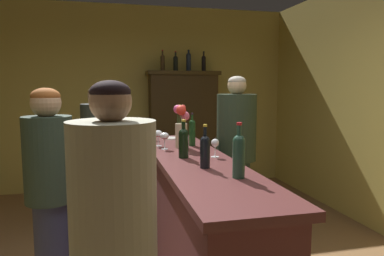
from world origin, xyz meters
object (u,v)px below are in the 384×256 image
wine_glass_mid (215,144)px  display_bottle_left (163,62)px  patron_by_cabinet (99,155)px  wine_glass_front (158,134)px  wine_bottle_rose (184,141)px  bar_counter (194,224)px  bartender (236,155)px  wine_bottle_riesling (205,150)px  wine_glass_spare (152,129)px  wine_bottle_malbec (239,154)px  display_bottle_midleft (176,62)px  flower_arrangement (181,124)px  cheese_plate (170,138)px  patron_redhead (50,188)px  display_bottle_midright (204,63)px  display_cabinet (183,128)px  display_bottle_center (189,61)px  wine_bottle_syrah (192,131)px  wine_glass_rear (165,137)px

wine_glass_mid → display_bottle_left: 2.98m
display_bottle_left → patron_by_cabinet: size_ratio=0.20×
wine_glass_front → wine_bottle_rose: bearing=-79.0°
bar_counter → bartender: bartender is taller
wine_bottle_riesling → wine_glass_spare: bearing=97.7°
wine_bottle_malbec → wine_glass_spare: size_ratio=2.11×
wine_glass_front → display_bottle_midleft: display_bottle_midleft is taller
flower_arrangement → display_bottle_left: size_ratio=1.22×
cheese_plate → display_bottle_midleft: bearing=77.2°
wine_glass_front → cheese_plate: wine_glass_front is taller
bartender → wine_glass_front: bearing=-4.7°
display_bottle_left → patron_redhead: bearing=-114.2°
wine_bottle_malbec → display_bottle_left: 3.59m
display_bottle_left → bar_counter: bearing=-94.1°
wine_glass_spare → display_bottle_midleft: display_bottle_midleft is taller
wine_bottle_riesling → display_bottle_midright: bearing=74.9°
display_cabinet → wine_glass_spare: display_cabinet is taller
wine_glass_spare → display_bottle_midright: size_ratio=0.51×
wine_glass_mid → wine_glass_spare: size_ratio=0.91×
wine_glass_mid → display_bottle_left: (0.04, 2.86, 0.81)m
wine_glass_spare → cheese_plate: wine_glass_spare is taller
wine_glass_mid → cheese_plate: (-0.17, 1.05, -0.10)m
cheese_plate → wine_bottle_malbec: bearing=-86.0°
wine_glass_mid → wine_bottle_riesling: bearing=-117.3°
display_bottle_center → patron_by_cabinet: display_bottle_center is taller
flower_arrangement → patron_by_cabinet: (-0.74, 0.78, -0.40)m
wine_glass_mid → display_bottle_midright: display_bottle_midright is taller
display_bottle_left → patron_redhead: 3.27m
wine_bottle_malbec → wine_bottle_riesling: (-0.13, 0.30, -0.02)m
bar_counter → wine_glass_front: bearing=107.5°
wine_bottle_malbec → wine_bottle_riesling: 0.32m
wine_bottle_riesling → display_bottle_left: size_ratio=0.94×
wine_bottle_syrah → flower_arrangement: 0.17m
display_cabinet → flower_arrangement: display_cabinet is taller
wine_bottle_malbec → cheese_plate: wine_bottle_malbec is taller
wine_bottle_rose → display_bottle_midright: (0.93, 2.83, 0.79)m
wine_bottle_malbec → display_bottle_center: display_bottle_center is taller
cheese_plate → display_bottle_center: size_ratio=0.54×
patron_redhead → patron_by_cabinet: 1.25m
display_cabinet → cheese_plate: (-0.52, -1.81, 0.12)m
bar_counter → display_cabinet: (0.52, 2.86, 0.42)m
display_cabinet → patron_redhead: (-1.58, -2.81, -0.07)m
wine_bottle_riesling → wine_glass_mid: size_ratio=2.06×
wine_glass_rear → display_bottle_center: size_ratio=0.46×
cheese_plate → display_bottle_midright: display_bottle_midright is taller
wine_bottle_rose → wine_glass_mid: bearing=-8.0°
bar_counter → wine_bottle_syrah: (0.12, 0.56, 0.66)m
bar_counter → bartender: size_ratio=1.50×
flower_arrangement → wine_glass_front: bearing=145.3°
wine_bottle_syrah → wine_bottle_rose: bearing=-110.2°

